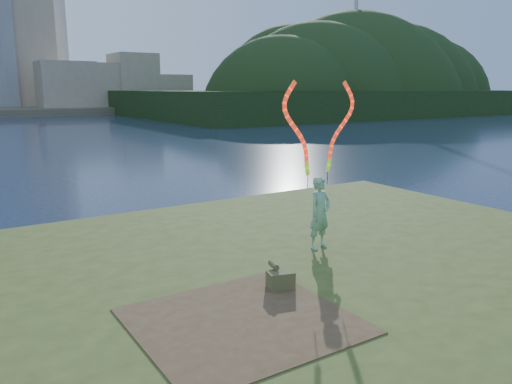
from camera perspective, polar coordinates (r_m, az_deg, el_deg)
ground at (r=11.85m, az=-0.46°, el=-9.70°), size 320.00×320.00×0.00m
grassy_knoll at (r=10.00m, az=6.73°, el=-11.87°), size 20.00×18.00×0.80m
dirt_patch at (r=7.97m, az=-1.59°, el=-14.47°), size 3.20×3.00×0.02m
wooded_hill at (r=95.41m, az=10.76°, el=9.03°), size 78.00×50.00×63.00m
woman_with_ribbons at (r=11.10m, az=7.29°, el=0.63°), size 2.03×0.52×4.01m
canvas_bag at (r=9.08m, az=2.76°, el=-9.93°), size 0.52×0.59×0.44m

